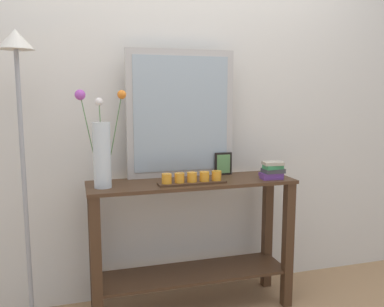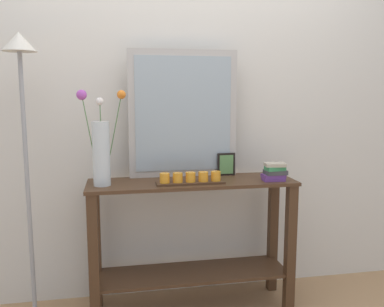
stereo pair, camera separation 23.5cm
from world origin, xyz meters
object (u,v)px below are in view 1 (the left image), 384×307
Objects in this scene: console_table at (192,232)px; picture_frame_small at (223,164)px; tall_vase_left at (101,149)px; candle_tray at (192,179)px; book_stack at (272,170)px; mirror_leaning at (181,114)px; floor_lamp at (21,134)px.

picture_frame_small is (0.24, 0.11, 0.39)m from console_table.
picture_frame_small is at bearing 25.49° from console_table.
tall_vase_left is 1.36× the size of candle_tray.
tall_vase_left is 0.78m from picture_frame_small.
console_table is at bearing 169.80° from book_stack.
mirror_leaning reaches higher than book_stack.
floor_lamp reaches higher than book_stack.
floor_lamp is at bearing -171.36° from mirror_leaning.
tall_vase_left is 1.01m from book_stack.
tall_vase_left is at bearing 176.32° from book_stack.
mirror_leaning is 0.42m from candle_tray.
book_stack reaches higher than candle_tray.
tall_vase_left is at bearing -169.82° from picture_frame_small.
console_table is at bearing -79.49° from mirror_leaning.
floor_lamp reaches higher than mirror_leaning.
console_table is 0.35m from candle_tray.
picture_frame_small is (0.76, 0.14, -0.14)m from tall_vase_left.
picture_frame_small is 0.09× the size of floor_lamp.
mirror_leaning is at bearing 90.75° from candle_tray.
picture_frame_small is 0.31m from book_stack.
console_table is 8.63× the size of book_stack.
mirror_leaning is (-0.03, 0.14, 0.70)m from console_table.
book_stack is at bearing -39.87° from picture_frame_small.
tall_vase_left is at bearing -177.57° from console_table.
floor_lamp is (-0.92, 0.01, 0.62)m from console_table.
mirror_leaning is at bearing 173.55° from picture_frame_small.
floor_lamp is (-1.40, 0.09, 0.25)m from book_stack.
console_table is at bearing 73.64° from candle_tray.
picture_frame_small is 1.01× the size of book_stack.
console_table is 2.29× the size of tall_vase_left.
floor_lamp is at bearing -174.79° from picture_frame_small.
candle_tray is at bearing -5.70° from floor_lamp.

